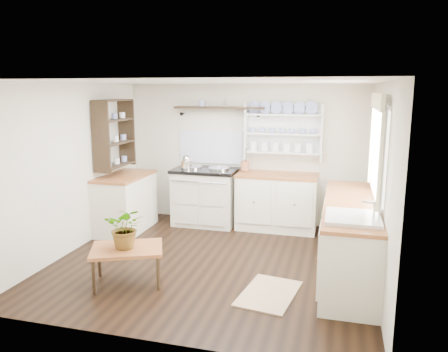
{
  "coord_description": "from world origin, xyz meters",
  "views": [
    {
      "loc": [
        1.54,
        -5.15,
        2.21
      ],
      "look_at": [
        0.09,
        0.25,
        1.1
      ],
      "focal_mm": 35.0,
      "sensor_mm": 36.0,
      "label": 1
    }
  ],
  "objects": [
    {
      "name": "utensil_crock",
      "position": [
        0.05,
        1.68,
        0.99
      ],
      "size": [
        0.14,
        0.14,
        0.16
      ],
      "primitive_type": "cylinder",
      "color": "#A15B3B",
      "rests_on": "back_cabinets"
    },
    {
      "name": "wall_left",
      "position": [
        -2.0,
        0.0,
        1.15
      ],
      "size": [
        0.02,
        3.8,
        2.3
      ],
      "primitive_type": "cube",
      "color": "beige",
      "rests_on": "ground"
    },
    {
      "name": "left_shelving",
      "position": [
        -1.84,
        0.9,
        1.55
      ],
      "size": [
        0.28,
        0.8,
        1.05
      ],
      "primitive_type": "cube",
      "color": "black",
      "rests_on": "wall_left"
    },
    {
      "name": "plate_rack",
      "position": [
        0.65,
        1.86,
        1.56
      ],
      "size": [
        1.2,
        0.22,
        0.9
      ],
      "color": "white",
      "rests_on": "wall_back"
    },
    {
      "name": "aga_cooker",
      "position": [
        -0.59,
        1.57,
        0.48
      ],
      "size": [
        1.04,
        0.72,
        0.96
      ],
      "color": "beige",
      "rests_on": "floor"
    },
    {
      "name": "left_cabinets",
      "position": [
        -1.7,
        0.9,
        0.46
      ],
      "size": [
        0.62,
        1.13,
        0.9
      ],
      "color": "silver",
      "rests_on": "floor"
    },
    {
      "name": "wall_right",
      "position": [
        2.0,
        0.0,
        1.15
      ],
      "size": [
        0.02,
        3.8,
        2.3
      ],
      "primitive_type": "cube",
      "color": "beige",
      "rests_on": "ground"
    },
    {
      "name": "window",
      "position": [
        1.95,
        0.15,
        1.56
      ],
      "size": [
        0.08,
        1.55,
        1.22
      ],
      "color": "white",
      "rests_on": "wall_right"
    },
    {
      "name": "kettle",
      "position": [
        -0.87,
        1.45,
        1.04
      ],
      "size": [
        0.19,
        0.19,
        0.23
      ],
      "primitive_type": null,
      "color": "silver",
      "rests_on": "aga_cooker"
    },
    {
      "name": "high_shelf",
      "position": [
        -0.4,
        1.78,
        1.91
      ],
      "size": [
        1.5,
        0.29,
        0.16
      ],
      "color": "black",
      "rests_on": "wall_back"
    },
    {
      "name": "floor_rug",
      "position": [
        0.86,
        -0.72,
        0.01
      ],
      "size": [
        0.67,
        0.92,
        0.02
      ],
      "primitive_type": "cube",
      "rotation": [
        0.0,
        0.0,
        -0.15
      ],
      "color": "#947A56",
      "rests_on": "floor"
    },
    {
      "name": "belfast_sink",
      "position": [
        1.7,
        -0.65,
        0.8
      ],
      "size": [
        0.55,
        0.6,
        0.45
      ],
      "color": "white",
      "rests_on": "right_cabinets"
    },
    {
      "name": "back_cabinets",
      "position": [
        0.6,
        1.6,
        0.46
      ],
      "size": [
        1.27,
        0.63,
        0.9
      ],
      "color": "silver",
      "rests_on": "floor"
    },
    {
      "name": "potted_plant",
      "position": [
        -0.77,
        -0.86,
        0.68
      ],
      "size": [
        0.51,
        0.47,
        0.48
      ],
      "primitive_type": "imported",
      "rotation": [
        0.0,
        0.0,
        0.24
      ],
      "color": "#3F7233",
      "rests_on": "center_table"
    },
    {
      "name": "right_cabinets",
      "position": [
        1.7,
        0.1,
        0.46
      ],
      "size": [
        0.62,
        2.43,
        0.9
      ],
      "color": "silver",
      "rests_on": "floor"
    },
    {
      "name": "ceiling",
      "position": [
        0.0,
        0.0,
        2.3
      ],
      "size": [
        4.0,
        3.8,
        0.01
      ],
      "primitive_type": "cube",
      "color": "white",
      "rests_on": "wall_back"
    },
    {
      "name": "floor",
      "position": [
        0.0,
        0.0,
        0.0
      ],
      "size": [
        4.0,
        3.8,
        0.01
      ],
      "primitive_type": "cube",
      "color": "black",
      "rests_on": "ground"
    },
    {
      "name": "center_table",
      "position": [
        -0.77,
        -0.86,
        0.39
      ],
      "size": [
        0.96,
        0.84,
        0.43
      ],
      "rotation": [
        0.0,
        0.0,
        0.41
      ],
      "color": "brown",
      "rests_on": "floor"
    },
    {
      "name": "wall_back",
      "position": [
        0.0,
        1.9,
        1.15
      ],
      "size": [
        4.0,
        0.02,
        2.3
      ],
      "primitive_type": "cube",
      "color": "beige",
      "rests_on": "ground"
    }
  ]
}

